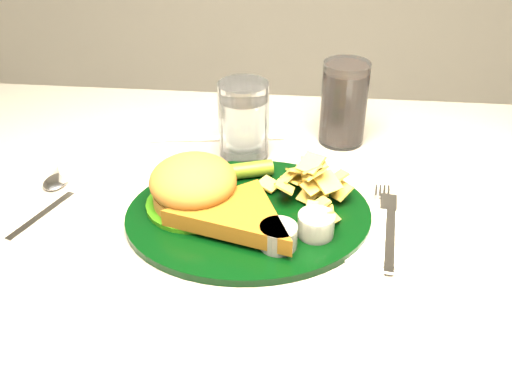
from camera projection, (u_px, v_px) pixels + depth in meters
dinner_plate at (249, 195)px, 0.75m from camera, size 0.37×0.33×0.07m
water_glass at (244, 121)px, 0.88m from camera, size 0.10×0.10×0.12m
cola_glass at (344, 103)px, 0.92m from camera, size 0.09×0.09×0.14m
fork_napkin at (389, 235)px, 0.73m from camera, size 0.15×0.18×0.01m
spoon at (41, 214)px, 0.77m from camera, size 0.10×0.17×0.01m
ramekin at (72, 167)px, 0.86m from camera, size 0.05×0.05×0.03m
wrapped_straw at (217, 138)px, 0.96m from camera, size 0.24×0.11×0.01m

